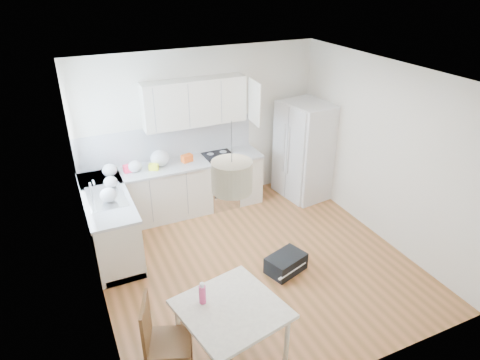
# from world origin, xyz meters

# --- Properties ---
(floor) EXTENTS (4.20, 4.20, 0.00)m
(floor) POSITION_xyz_m (0.00, 0.00, 0.00)
(floor) COLOR brown
(floor) RESTS_ON ground
(ceiling) EXTENTS (4.20, 4.20, 0.00)m
(ceiling) POSITION_xyz_m (0.00, 0.00, 2.70)
(ceiling) COLOR white
(ceiling) RESTS_ON wall_back
(wall_back) EXTENTS (4.20, 0.00, 4.20)m
(wall_back) POSITION_xyz_m (0.00, 2.10, 1.35)
(wall_back) COLOR silver
(wall_back) RESTS_ON floor
(wall_left) EXTENTS (0.00, 4.20, 4.20)m
(wall_left) POSITION_xyz_m (-2.10, 0.00, 1.35)
(wall_left) COLOR silver
(wall_left) RESTS_ON floor
(wall_right) EXTENTS (0.00, 4.20, 4.20)m
(wall_right) POSITION_xyz_m (2.10, 0.00, 1.35)
(wall_right) COLOR silver
(wall_right) RESTS_ON floor
(window_glassblock) EXTENTS (0.02, 1.00, 1.00)m
(window_glassblock) POSITION_xyz_m (-2.09, 1.15, 1.75)
(window_glassblock) COLOR #BFE0F9
(window_glassblock) RESTS_ON wall_left
(cabinets_back) EXTENTS (3.00, 0.60, 0.88)m
(cabinets_back) POSITION_xyz_m (-0.60, 1.80, 0.44)
(cabinets_back) COLOR silver
(cabinets_back) RESTS_ON floor
(cabinets_left) EXTENTS (0.60, 1.80, 0.88)m
(cabinets_left) POSITION_xyz_m (-1.80, 1.20, 0.44)
(cabinets_left) COLOR silver
(cabinets_left) RESTS_ON floor
(counter_back) EXTENTS (3.02, 0.64, 0.04)m
(counter_back) POSITION_xyz_m (-0.60, 1.80, 0.90)
(counter_back) COLOR #B9BCBE
(counter_back) RESTS_ON cabinets_back
(counter_left) EXTENTS (0.64, 1.82, 0.04)m
(counter_left) POSITION_xyz_m (-1.80, 1.20, 0.90)
(counter_left) COLOR #B9BCBE
(counter_left) RESTS_ON cabinets_left
(backsplash_back) EXTENTS (3.00, 0.01, 0.58)m
(backsplash_back) POSITION_xyz_m (-0.60, 2.09, 1.21)
(backsplash_back) COLOR silver
(backsplash_back) RESTS_ON wall_back
(backsplash_left) EXTENTS (0.01, 1.80, 0.58)m
(backsplash_left) POSITION_xyz_m (-2.09, 1.20, 1.21)
(backsplash_left) COLOR silver
(backsplash_left) RESTS_ON wall_left
(upper_cabinets) EXTENTS (1.70, 0.32, 0.75)m
(upper_cabinets) POSITION_xyz_m (-0.15, 1.94, 1.88)
(upper_cabinets) COLOR silver
(upper_cabinets) RESTS_ON wall_back
(range_oven) EXTENTS (0.50, 0.61, 0.88)m
(range_oven) POSITION_xyz_m (0.20, 1.80, 0.44)
(range_oven) COLOR silver
(range_oven) RESTS_ON floor
(sink) EXTENTS (0.50, 0.80, 0.16)m
(sink) POSITION_xyz_m (-1.80, 1.15, 0.92)
(sink) COLOR silver
(sink) RESTS_ON counter_left
(refrigerator) EXTENTS (0.95, 0.98, 1.75)m
(refrigerator) POSITION_xyz_m (1.74, 1.48, 0.88)
(refrigerator) COLOR silver
(refrigerator) RESTS_ON floor
(dining_table) EXTENTS (1.15, 1.15, 0.77)m
(dining_table) POSITION_xyz_m (-1.00, -1.45, 0.68)
(dining_table) COLOR beige
(dining_table) RESTS_ON floor
(dining_chair) EXTENTS (0.55, 0.55, 1.01)m
(dining_chair) POSITION_xyz_m (-1.63, -1.37, 0.51)
(dining_chair) COLOR #523318
(dining_chair) RESTS_ON floor
(drink_bottle) EXTENTS (0.08, 0.08, 0.25)m
(drink_bottle) POSITION_xyz_m (-1.23, -1.26, 0.89)
(drink_bottle) COLOR #DE3D7B
(drink_bottle) RESTS_ON dining_table
(gym_bag) EXTENTS (0.62, 0.51, 0.25)m
(gym_bag) POSITION_xyz_m (0.31, -0.35, 0.12)
(gym_bag) COLOR black
(gym_bag) RESTS_ON floor
(pendant_lamp) EXTENTS (0.38, 0.38, 0.29)m
(pendant_lamp) POSITION_xyz_m (-0.93, -1.34, 2.18)
(pendant_lamp) COLOR beige
(pendant_lamp) RESTS_ON ceiling
(grocery_bag_a) EXTENTS (0.22, 0.19, 0.20)m
(grocery_bag_a) POSITION_xyz_m (-1.63, 1.79, 1.02)
(grocery_bag_a) COLOR silver
(grocery_bag_a) RESTS_ON counter_back
(grocery_bag_b) EXTENTS (0.21, 0.18, 0.19)m
(grocery_bag_b) POSITION_xyz_m (-1.24, 1.78, 1.02)
(grocery_bag_b) COLOR silver
(grocery_bag_b) RESTS_ON counter_back
(grocery_bag_c) EXTENTS (0.30, 0.26, 0.27)m
(grocery_bag_c) POSITION_xyz_m (-0.82, 1.84, 1.06)
(grocery_bag_c) COLOR silver
(grocery_bag_c) RESTS_ON counter_back
(grocery_bag_d) EXTENTS (0.20, 0.17, 0.18)m
(grocery_bag_d) POSITION_xyz_m (-1.68, 1.41, 1.01)
(grocery_bag_d) COLOR silver
(grocery_bag_d) RESTS_ON counter_back
(grocery_bag_e) EXTENTS (0.23, 0.20, 0.21)m
(grocery_bag_e) POSITION_xyz_m (-1.78, 0.99, 1.02)
(grocery_bag_e) COLOR silver
(grocery_bag_e) RESTS_ON counter_left
(snack_orange) EXTENTS (0.20, 0.15, 0.12)m
(snack_orange) POSITION_xyz_m (-0.37, 1.82, 0.98)
(snack_orange) COLOR #CD4712
(snack_orange) RESTS_ON counter_back
(snack_yellow) EXTENTS (0.17, 0.15, 0.10)m
(snack_yellow) POSITION_xyz_m (-0.96, 1.73, 0.97)
(snack_yellow) COLOR #FBFF28
(snack_yellow) RESTS_ON counter_back
(snack_red) EXTENTS (0.18, 0.13, 0.12)m
(snack_red) POSITION_xyz_m (-1.33, 1.83, 0.98)
(snack_red) COLOR red
(snack_red) RESTS_ON counter_back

